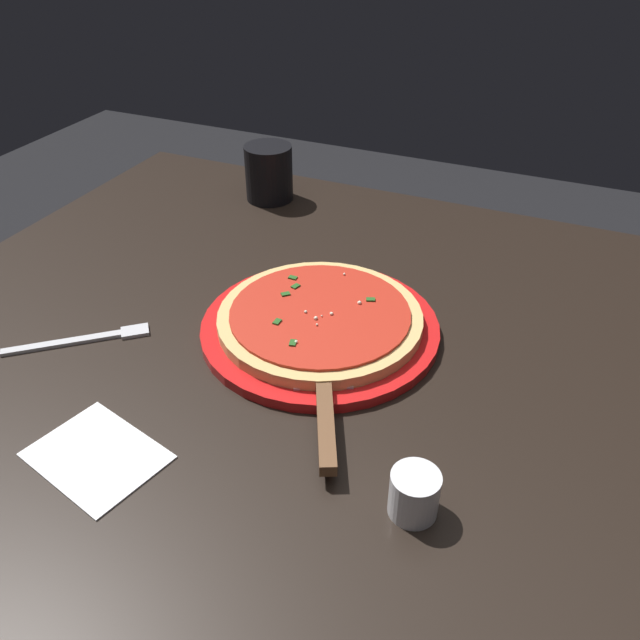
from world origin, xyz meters
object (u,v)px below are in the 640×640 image
at_px(fork, 86,339).
at_px(cup_tall_drink, 269,173).
at_px(napkin_folded_right, 97,456).
at_px(cup_small_sauce, 414,494).
at_px(pizza, 320,318).
at_px(serving_plate, 320,328).
at_px(pizza_server, 324,401).

bearing_deg(fork, cup_tall_drink, -92.15).
relative_size(napkin_folded_right, fork, 0.89).
bearing_deg(cup_small_sauce, pizza, -49.28).
height_order(serving_plate, cup_tall_drink, cup_tall_drink).
height_order(serving_plate, fork, serving_plate).
distance_m(serving_plate, pizza, 0.02).
bearing_deg(napkin_folded_right, cup_small_sauce, -168.41).
xyz_separation_m(cup_tall_drink, cup_small_sauce, (-0.46, 0.58, -0.03)).
bearing_deg(cup_tall_drink, pizza_server, 123.32).
bearing_deg(pizza, serving_plate, 158.97).
xyz_separation_m(pizza_server, fork, (0.34, -0.00, -0.02)).
xyz_separation_m(napkin_folded_right, fork, (0.15, -0.16, 0.00)).
bearing_deg(pizza, fork, 27.18).
height_order(pizza_server, napkin_folded_right, pizza_server).
xyz_separation_m(cup_tall_drink, fork, (0.02, 0.49, -0.05)).
relative_size(pizza, fork, 1.76).
bearing_deg(cup_tall_drink, napkin_folded_right, 101.20).
xyz_separation_m(serving_plate, napkin_folded_right, (0.13, 0.30, -0.01)).
bearing_deg(serving_plate, pizza, -21.03).
distance_m(cup_tall_drink, cup_small_sauce, 0.74).
relative_size(pizza_server, cup_tall_drink, 2.15).
bearing_deg(cup_small_sauce, serving_plate, -49.28).
bearing_deg(cup_tall_drink, serving_plate, 126.15).
bearing_deg(cup_small_sauce, fork, -10.79).
xyz_separation_m(pizza, cup_tall_drink, (0.26, -0.35, 0.03)).
bearing_deg(pizza_server, fork, -0.11).
distance_m(serving_plate, napkin_folded_right, 0.32).
bearing_deg(fork, pizza, -152.82).
distance_m(serving_plate, pizza_server, 0.16).
bearing_deg(cup_small_sauce, napkin_folded_right, 11.59).
distance_m(pizza, cup_tall_drink, 0.44).
bearing_deg(napkin_folded_right, serving_plate, -113.17).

